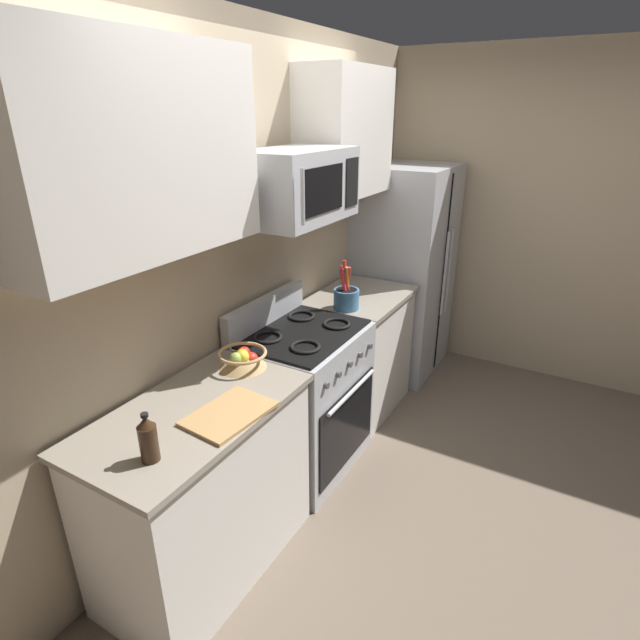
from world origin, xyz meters
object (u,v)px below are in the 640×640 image
(range_oven, at_px, (304,398))
(utensil_crock, at_px, (346,297))
(apple_loose, at_px, (251,359))
(refrigerator, at_px, (404,272))
(cutting_board, at_px, (229,414))
(bottle_soy, at_px, (148,439))
(microwave, at_px, (297,185))
(fruit_basket, at_px, (242,358))

(range_oven, xyz_separation_m, utensil_crock, (0.49, -0.03, 0.52))
(range_oven, height_order, apple_loose, range_oven)
(range_oven, distance_m, utensil_crock, 0.71)
(range_oven, xyz_separation_m, refrigerator, (1.59, -0.02, 0.39))
(cutting_board, bearing_deg, refrigerator, 3.50)
(refrigerator, distance_m, utensil_crock, 1.10)
(utensil_crock, bearing_deg, bottle_soy, -177.71)
(microwave, distance_m, utensil_crock, 0.92)
(range_oven, relative_size, bottle_soy, 5.30)
(microwave, relative_size, apple_loose, 8.90)
(range_oven, relative_size, refrigerator, 0.63)
(fruit_basket, relative_size, cutting_board, 0.67)
(refrigerator, relative_size, apple_loose, 22.46)
(fruit_basket, bearing_deg, apple_loose, -42.16)
(utensil_crock, xyz_separation_m, fruit_basket, (-0.99, 0.09, -0.03))
(utensil_crock, distance_m, apple_loose, 0.96)
(bottle_soy, bearing_deg, fruit_basket, 11.59)
(apple_loose, bearing_deg, refrigerator, -1.14)
(apple_loose, height_order, cutting_board, apple_loose)
(microwave, relative_size, utensil_crock, 2.08)
(microwave, height_order, apple_loose, microwave)
(refrigerator, distance_m, fruit_basket, 2.09)
(range_oven, bearing_deg, fruit_basket, 174.01)
(range_oven, height_order, cutting_board, range_oven)
(utensil_crock, bearing_deg, fruit_basket, 175.07)
(apple_loose, relative_size, bottle_soy, 0.37)
(cutting_board, height_order, bottle_soy, bottle_soy)
(refrigerator, distance_m, cutting_board, 2.47)
(range_oven, xyz_separation_m, microwave, (-0.00, 0.03, 1.29))
(cutting_board, bearing_deg, apple_loose, 25.05)
(fruit_basket, height_order, bottle_soy, bottle_soy)
(range_oven, relative_size, utensil_crock, 3.30)
(range_oven, bearing_deg, apple_loose, 177.13)
(fruit_basket, distance_m, bottle_soy, 0.78)
(refrigerator, relative_size, cutting_board, 4.63)
(refrigerator, bearing_deg, bottle_soy, -178.27)
(bottle_soy, bearing_deg, refrigerator, 1.73)
(range_oven, bearing_deg, microwave, 90.10)
(microwave, bearing_deg, utensil_crock, -6.84)
(apple_loose, bearing_deg, bottle_soy, -170.91)
(cutting_board, bearing_deg, utensil_crock, 5.62)
(microwave, xyz_separation_m, bottle_soy, (-1.26, -0.13, -0.76))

